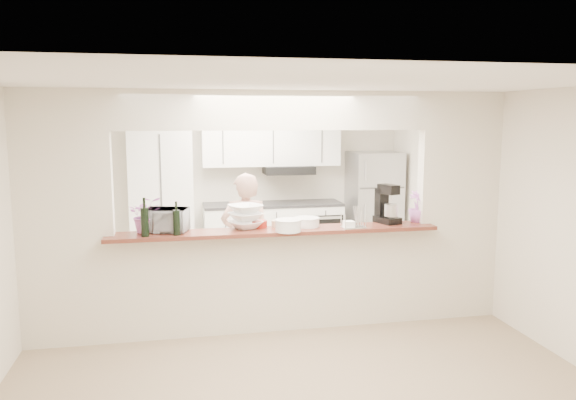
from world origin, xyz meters
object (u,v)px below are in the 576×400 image
object	(u,v)px
toaster_oven	(166,220)
refrigerator	(374,206)
person	(246,241)
stand_mixer	(387,206)

from	to	relation	value
toaster_oven	refrigerator	bearing A→B (deg)	54.91
refrigerator	person	xyz separation A→B (m)	(-2.26, -1.85, -0.06)
refrigerator	stand_mixer	distance (m)	2.74
toaster_oven	person	world-z (taller)	person
person	stand_mixer	bearing A→B (deg)	159.16
toaster_oven	stand_mixer	xyz separation A→B (m)	(2.35, 0.01, 0.07)
toaster_oven	person	bearing A→B (deg)	55.40
stand_mixer	person	distance (m)	1.70
toaster_oven	person	size ratio (longest dim) A/B	0.27
toaster_oven	person	distance (m)	1.24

